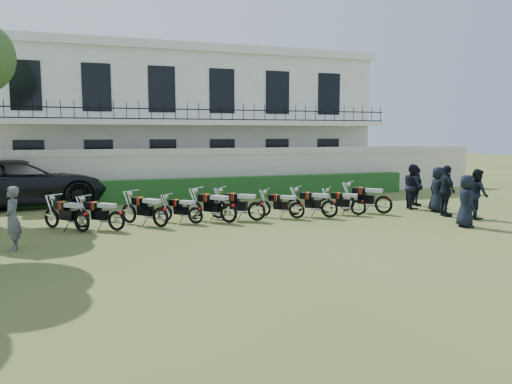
# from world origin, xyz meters

# --- Properties ---
(ground) EXTENTS (100.00, 100.00, 0.00)m
(ground) POSITION_xyz_m (0.00, 0.00, 0.00)
(ground) COLOR #3D5020
(ground) RESTS_ON ground
(perimeter_wall) EXTENTS (30.00, 0.35, 2.30)m
(perimeter_wall) POSITION_xyz_m (0.00, 8.00, 1.17)
(perimeter_wall) COLOR beige
(perimeter_wall) RESTS_ON ground
(hedge) EXTENTS (18.00, 0.60, 1.00)m
(hedge) POSITION_xyz_m (1.00, 7.20, 0.50)
(hedge) COLOR #204D1B
(hedge) RESTS_ON ground
(building) EXTENTS (20.40, 9.60, 7.40)m
(building) POSITION_xyz_m (0.00, 13.96, 3.71)
(building) COLOR white
(building) RESTS_ON ground
(motorcycle_0) EXTENTS (1.38, 1.54, 1.08)m
(motorcycle_0) POSITION_xyz_m (-5.35, 1.13, 0.50)
(motorcycle_0) COLOR black
(motorcycle_0) RESTS_ON ground
(motorcycle_1) EXTENTS (1.53, 1.30, 1.04)m
(motorcycle_1) POSITION_xyz_m (-4.35, 0.99, 0.48)
(motorcycle_1) COLOR black
(motorcycle_1) RESTS_ON ground
(motorcycle_2) EXTENTS (1.36, 1.64, 1.11)m
(motorcycle_2) POSITION_xyz_m (-3.00, 1.12, 0.51)
(motorcycle_2) COLOR black
(motorcycle_2) RESTS_ON ground
(motorcycle_3) EXTENTS (1.33, 1.25, 0.95)m
(motorcycle_3) POSITION_xyz_m (-1.82, 1.36, 0.44)
(motorcycle_3) COLOR black
(motorcycle_3) RESTS_ON ground
(motorcycle_4) EXTENTS (1.44, 1.61, 1.12)m
(motorcycle_4) POSITION_xyz_m (-0.75, 1.15, 0.52)
(motorcycle_4) COLOR black
(motorcycle_4) RESTS_ON ground
(motorcycle_5) EXTENTS (1.67, 1.35, 1.12)m
(motorcycle_5) POSITION_xyz_m (0.26, 1.22, 0.52)
(motorcycle_5) COLOR black
(motorcycle_5) RESTS_ON ground
(motorcycle_6) EXTENTS (1.45, 1.26, 1.00)m
(motorcycle_6) POSITION_xyz_m (1.74, 1.20, 0.46)
(motorcycle_6) COLOR black
(motorcycle_6) RESTS_ON ground
(motorcycle_7) EXTENTS (1.45, 1.43, 1.06)m
(motorcycle_7) POSITION_xyz_m (2.89, 0.96, 0.49)
(motorcycle_7) COLOR black
(motorcycle_7) RESTS_ON ground
(motorcycle_8) EXTENTS (1.40, 1.25, 0.98)m
(motorcycle_8) POSITION_xyz_m (4.15, 1.12, 0.45)
(motorcycle_8) COLOR black
(motorcycle_8) RESTS_ON ground
(motorcycle_9) EXTENTS (1.46, 1.65, 1.15)m
(motorcycle_9) POSITION_xyz_m (5.20, 1.09, 0.53)
(motorcycle_9) COLOR black
(motorcycle_9) RESTS_ON ground
(suv) EXTENTS (7.35, 4.24, 1.93)m
(suv) POSITION_xyz_m (-7.63, 7.67, 0.96)
(suv) COLOR black
(suv) RESTS_ON ground
(inspector) EXTENTS (0.43, 0.63, 1.65)m
(inspector) POSITION_xyz_m (-7.01, -0.68, 0.83)
(inspector) COLOR #5D5E63
(inspector) RESTS_ON ground
(officer_0) EXTENTS (0.73, 0.93, 1.68)m
(officer_0) POSITION_xyz_m (6.26, -1.90, 0.84)
(officer_0) COLOR black
(officer_0) RESTS_ON ground
(officer_1) EXTENTS (0.90, 1.02, 1.76)m
(officer_1) POSITION_xyz_m (7.79, -0.74, 0.88)
(officer_1) COLOR black
(officer_1) RESTS_ON ground
(officer_2) EXTENTS (0.65, 1.15, 1.85)m
(officer_2) POSITION_xyz_m (7.07, -0.01, 0.92)
(officer_2) COLOR black
(officer_2) RESTS_ON ground
(officer_3) EXTENTS (0.56, 0.85, 1.73)m
(officer_3) POSITION_xyz_m (7.47, 0.93, 0.86)
(officer_3) COLOR black
(officer_3) RESTS_ON ground
(officer_4) EXTENTS (0.90, 1.03, 1.79)m
(officer_4) POSITION_xyz_m (7.09, 1.93, 0.89)
(officer_4) COLOR black
(officer_4) RESTS_ON ground
(officer_5) EXTENTS (0.55, 0.99, 1.60)m
(officer_5) POSITION_xyz_m (7.74, 2.56, 0.80)
(officer_5) COLOR black
(officer_5) RESTS_ON ground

